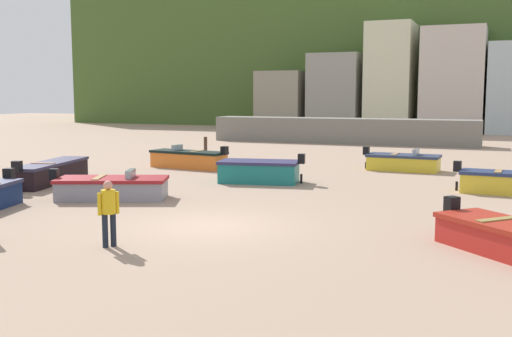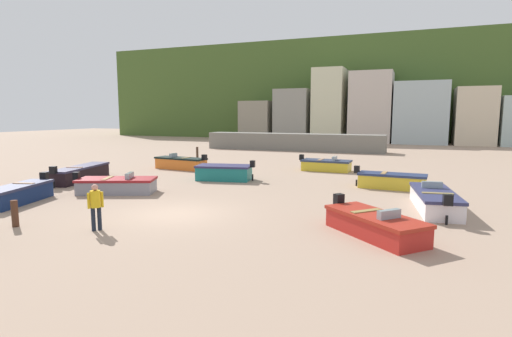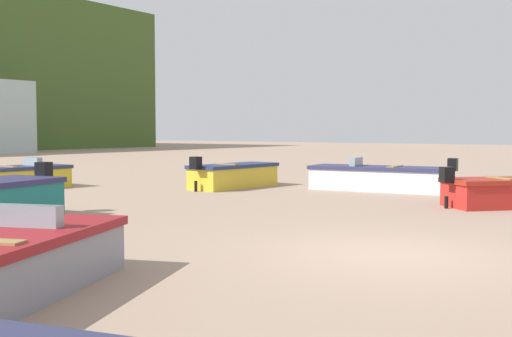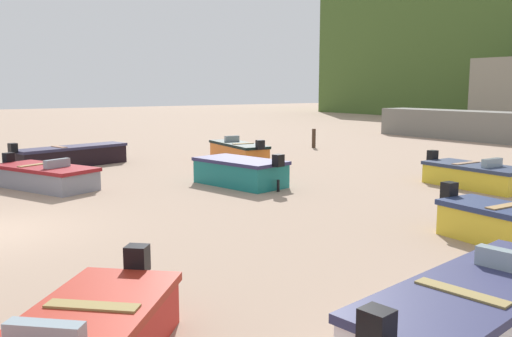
# 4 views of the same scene
# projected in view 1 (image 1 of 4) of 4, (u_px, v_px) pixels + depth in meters

# --- Properties ---
(ground_plane) EXTENTS (160.00, 160.00, 0.00)m
(ground_plane) POSITION_uv_depth(u_px,v_px,m) (210.00, 226.00, 17.00)
(ground_plane) COLOR #A0856F
(headland_hill) EXTENTS (90.00, 32.00, 15.91)m
(headland_hill) POSITION_uv_depth(u_px,v_px,m) (444.00, 60.00, 76.62)
(headland_hill) COLOR #425C27
(headland_hill) RESTS_ON ground
(harbor_pier) EXTENTS (19.98, 2.40, 1.89)m
(harbor_pier) POSITION_uv_depth(u_px,v_px,m) (342.00, 131.00, 45.90)
(harbor_pier) COLOR slate
(harbor_pier) RESTS_ON ground
(townhouse_far_left) EXTENTS (4.89, 6.50, 6.10)m
(townhouse_far_left) POSITION_uv_depth(u_px,v_px,m) (286.00, 100.00, 65.50)
(townhouse_far_left) COLOR gray
(townhouse_far_left) RESTS_ON ground
(townhouse_left) EXTENTS (5.16, 5.49, 7.79)m
(townhouse_left) POSITION_uv_depth(u_px,v_px,m) (337.00, 92.00, 62.74)
(townhouse_left) COLOR gray
(townhouse_left) RESTS_ON ground
(townhouse_centre_left) EXTENTS (4.42, 5.80, 10.67)m
(townhouse_centre_left) POSITION_uv_depth(u_px,v_px,m) (391.00, 78.00, 60.65)
(townhouse_centre_left) COLOR beige
(townhouse_centre_left) RESTS_ON ground
(townhouse_centre) EXTENTS (5.79, 5.40, 10.00)m
(townhouse_centre) POSITION_uv_depth(u_px,v_px,m) (453.00, 80.00, 58.25)
(townhouse_centre) COLOR beige
(townhouse_centre) RESTS_ON ground
(boat_yellow_0) EXTENTS (3.71, 1.67, 1.10)m
(boat_yellow_0) POSITION_uv_depth(u_px,v_px,m) (403.00, 162.00, 29.39)
(boat_yellow_0) COLOR gold
(boat_yellow_0) RESTS_ON ground
(boat_black_1) EXTENTS (2.29, 5.15, 1.20)m
(boat_black_1) POSITION_uv_depth(u_px,v_px,m) (51.00, 172.00, 25.21)
(boat_black_1) COLOR black
(boat_black_1) RESTS_ON ground
(boat_grey_3) EXTENTS (4.13, 2.95, 1.08)m
(boat_grey_3) POSITION_uv_depth(u_px,v_px,m) (112.00, 188.00, 21.37)
(boat_grey_3) COLOR gray
(boat_grey_3) RESTS_ON ground
(boat_red_4) EXTENTS (3.66, 3.56, 1.06)m
(boat_red_4) POSITION_uv_depth(u_px,v_px,m) (511.00, 239.00, 13.90)
(boat_red_4) COLOR red
(boat_red_4) RESTS_ON ground
(boat_yellow_5) EXTENTS (3.83, 1.51, 1.14)m
(boat_yellow_5) POSITION_uv_depth(u_px,v_px,m) (510.00, 183.00, 22.44)
(boat_yellow_5) COLOR gold
(boat_yellow_5) RESTS_ON ground
(boat_teal_7) EXTENTS (3.69, 2.26, 1.23)m
(boat_teal_7) POSITION_uv_depth(u_px,v_px,m) (259.00, 171.00, 25.41)
(boat_teal_7) COLOR #18706E
(boat_teal_7) RESTS_ON ground
(boat_orange_8) EXTENTS (4.36, 1.74, 1.18)m
(boat_orange_8) POSITION_uv_depth(u_px,v_px,m) (189.00, 159.00, 30.34)
(boat_orange_8) COLOR orange
(boat_orange_8) RESTS_ON ground
(mooring_post_mid_beach) EXTENTS (0.21, 0.21, 1.07)m
(mooring_post_mid_beach) POSITION_uv_depth(u_px,v_px,m) (206.00, 145.00, 37.44)
(mooring_post_mid_beach) COLOR #3E2D20
(mooring_post_mid_beach) RESTS_ON ground
(beach_walker_foreground) EXTENTS (0.48, 0.48, 1.62)m
(beach_walker_foreground) POSITION_uv_depth(u_px,v_px,m) (109.00, 208.00, 14.58)
(beach_walker_foreground) COLOR #19202D
(beach_walker_foreground) RESTS_ON ground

